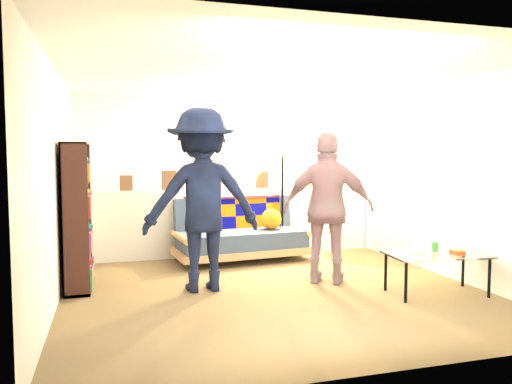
# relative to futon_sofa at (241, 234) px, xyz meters

# --- Properties ---
(ground) EXTENTS (5.00, 5.00, 0.00)m
(ground) POSITION_rel_futon_sofa_xyz_m (-0.07, -1.40, -0.37)
(ground) COLOR brown
(ground) RESTS_ON ground
(room_shell) EXTENTS (4.60, 5.05, 2.45)m
(room_shell) POSITION_rel_futon_sofa_xyz_m (-0.07, -0.93, 1.30)
(room_shell) COLOR silver
(room_shell) RESTS_ON ground
(half_wall_ledge) EXTENTS (4.45, 0.15, 1.00)m
(half_wall_ledge) POSITION_rel_futon_sofa_xyz_m (-0.07, 0.40, 0.13)
(half_wall_ledge) COLOR silver
(half_wall_ledge) RESTS_ON ground
(ledge_decor) EXTENTS (2.97, 0.02, 0.45)m
(ledge_decor) POSITION_rel_futon_sofa_xyz_m (-0.29, 0.38, 0.80)
(ledge_decor) COLOR brown
(ledge_decor) RESTS_ON half_wall_ledge
(futon_sofa) EXTENTS (1.94, 1.07, 0.80)m
(futon_sofa) POSITION_rel_futon_sofa_xyz_m (0.00, 0.00, 0.00)
(futon_sofa) COLOR tan
(futon_sofa) RESTS_ON ground
(bookshelf) EXTENTS (0.27, 0.82, 1.64)m
(bookshelf) POSITION_rel_futon_sofa_xyz_m (-2.15, -0.97, 0.39)
(bookshelf) COLOR black
(bookshelf) RESTS_ON ground
(coffee_table) EXTENTS (1.11, 0.68, 0.55)m
(coffee_table) POSITION_rel_futon_sofa_xyz_m (1.58, -2.31, 0.04)
(coffee_table) COLOR black
(coffee_table) RESTS_ON ground
(floor_lamp) EXTENTS (0.34, 0.30, 1.60)m
(floor_lamp) POSITION_rel_futon_sofa_xyz_m (0.73, 0.26, 0.76)
(floor_lamp) COLOR black
(floor_lamp) RESTS_ON ground
(person_left) EXTENTS (1.30, 0.75, 2.02)m
(person_left) POSITION_rel_futon_sofa_xyz_m (-0.81, -1.41, 0.63)
(person_left) COLOR black
(person_left) RESTS_ON ground
(person_right) EXTENTS (1.12, 0.88, 1.77)m
(person_right) POSITION_rel_futon_sofa_xyz_m (0.65, -1.54, 0.51)
(person_right) COLOR #C37E8C
(person_right) RESTS_ON ground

